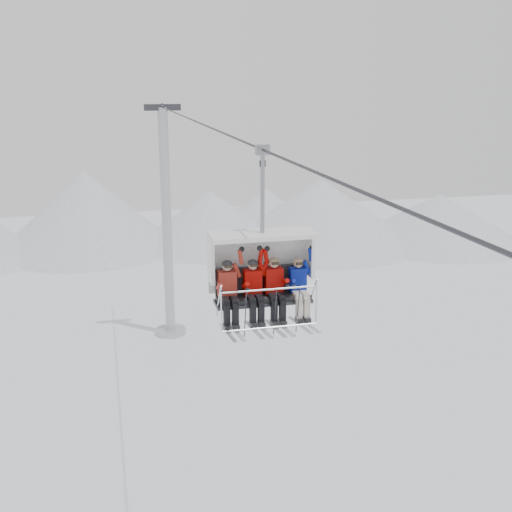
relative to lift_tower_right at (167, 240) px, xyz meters
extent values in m
cone|color=silver|center=(-5.00, 22.00, -2.28)|extent=(16.00, 16.00, 7.00)
cone|color=silver|center=(6.00, 21.00, -3.28)|extent=(14.00, 14.00, 5.00)
cone|color=silver|center=(16.00, 19.00, -2.78)|extent=(18.00, 18.00, 6.00)
cone|color=silver|center=(27.00, 17.00, -3.53)|extent=(16.00, 16.00, 4.50)
cone|color=silver|center=(12.00, 24.00, -3.53)|extent=(12.00, 12.00, 4.50)
cylinder|color=#ADAFB4|center=(0.00, 0.00, 0.87)|extent=(0.56, 0.56, 13.30)
cylinder|color=#ADAFB4|center=(0.00, 0.00, -5.63)|extent=(1.80, 1.80, 0.30)
cube|color=#313137|center=(0.00, 0.00, 7.52)|extent=(2.00, 0.35, 0.35)
cylinder|color=#313137|center=(0.00, -22.00, 7.52)|extent=(0.06, 50.00, 0.06)
cube|color=black|center=(0.00, -22.71, 4.17)|extent=(2.13, 0.55, 0.10)
cube|color=black|center=(0.00, -22.45, 4.53)|extent=(2.13, 0.10, 0.62)
cube|color=#313137|center=(0.00, -22.71, 4.08)|extent=(2.23, 0.60, 0.08)
cube|color=white|center=(0.00, -22.23, 4.92)|extent=(2.37, 0.10, 1.41)
cube|color=white|center=(0.00, -22.63, 5.63)|extent=(2.37, 0.90, 0.10)
cylinder|color=silver|center=(0.00, -23.26, 4.54)|extent=(2.17, 0.04, 0.04)
cylinder|color=silver|center=(0.00, -23.33, 3.67)|extent=(2.17, 0.04, 0.04)
cylinder|color=gray|center=(0.00, -22.61, 6.57)|extent=(0.10, 0.10, 1.89)
cube|color=gray|center=(0.00, -22.61, 7.52)|extent=(0.30, 0.18, 0.22)
cube|color=#A32B1E|center=(-0.83, -22.67, 4.55)|extent=(0.41, 0.27, 0.60)
sphere|color=tan|center=(-0.83, -22.71, 4.98)|extent=(0.22, 0.22, 0.22)
cube|color=black|center=(-0.93, -23.11, 3.98)|extent=(0.14, 0.15, 0.48)
cube|color=black|center=(-0.74, -23.11, 3.98)|extent=(0.14, 0.15, 0.48)
cube|color=silver|center=(-0.93, -23.21, 3.60)|extent=(0.09, 1.69, 0.26)
cube|color=silver|center=(-0.74, -23.21, 3.60)|extent=(0.09, 1.69, 0.26)
cube|color=#AB0601|center=(-0.24, -22.67, 4.54)|extent=(0.40, 0.27, 0.59)
sphere|color=tan|center=(-0.24, -22.71, 4.96)|extent=(0.22, 0.22, 0.22)
cube|color=black|center=(-0.34, -23.11, 3.98)|extent=(0.13, 0.15, 0.47)
cube|color=black|center=(-0.15, -23.11, 3.98)|extent=(0.13, 0.15, 0.47)
cube|color=silver|center=(-0.34, -23.21, 3.61)|extent=(0.09, 1.69, 0.26)
cube|color=silver|center=(-0.15, -23.21, 3.61)|extent=(0.09, 1.69, 0.26)
cube|color=#A20904|center=(0.25, -22.67, 4.55)|extent=(0.41, 0.27, 0.60)
sphere|color=tan|center=(0.25, -22.71, 4.98)|extent=(0.22, 0.22, 0.22)
cube|color=black|center=(0.15, -23.11, 3.98)|extent=(0.14, 0.15, 0.48)
cube|color=black|center=(0.35, -23.11, 3.98)|extent=(0.14, 0.15, 0.48)
cube|color=silver|center=(0.15, -23.21, 3.60)|extent=(0.09, 1.69, 0.26)
cube|color=silver|center=(0.35, -23.21, 3.60)|extent=(0.09, 1.69, 0.26)
cube|color=#0B1C92|center=(0.82, -22.67, 4.53)|extent=(0.38, 0.26, 0.57)
sphere|color=tan|center=(0.82, -22.71, 4.93)|extent=(0.21, 0.21, 0.21)
cube|color=beige|center=(0.73, -23.11, 3.99)|extent=(0.13, 0.15, 0.46)
cube|color=beige|center=(0.92, -23.11, 3.99)|extent=(0.13, 0.15, 0.46)
cube|color=silver|center=(0.73, -23.21, 3.62)|extent=(0.09, 1.69, 0.26)
cube|color=silver|center=(0.92, -23.21, 3.62)|extent=(0.09, 1.69, 0.26)
camera|label=1|loc=(-3.41, -36.19, 8.99)|focal=45.00mm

